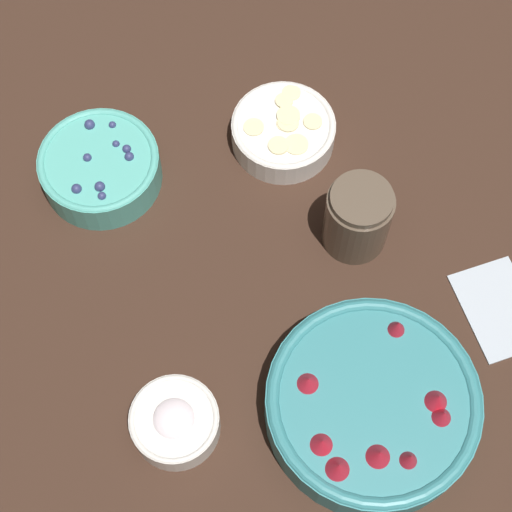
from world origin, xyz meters
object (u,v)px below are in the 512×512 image
bowl_bananas (283,131)px  bowl_blueberries (100,167)px  bowl_strawberries (372,405)px  jar_chocolate (358,221)px  bowl_cream (175,422)px

bowl_bananas → bowl_blueberries: bearing=79.6°
bowl_strawberries → bowl_bananas: (0.40, -0.07, -0.01)m
bowl_blueberries → bowl_bananas: bowl_blueberries is taller
bowl_bananas → jar_chocolate: (-0.18, -0.02, 0.02)m
bowl_blueberries → bowl_cream: 0.37m
bowl_strawberries → bowl_cream: bowl_strawberries is taller
bowl_blueberries → bowl_cream: bowl_blueberries is taller
bowl_strawberries → jar_chocolate: bearing=-22.9°
bowl_blueberries → jar_chocolate: 0.36m
bowl_bananas → bowl_cream: 0.44m
bowl_strawberries → bowl_blueberries: bearing=22.3°
bowl_strawberries → bowl_cream: (0.08, 0.22, -0.01)m
bowl_blueberries → bowl_strawberries: bearing=-157.7°
bowl_strawberries → bowl_blueberries: (0.45, 0.19, -0.01)m
bowl_strawberries → bowl_bananas: bowl_strawberries is taller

